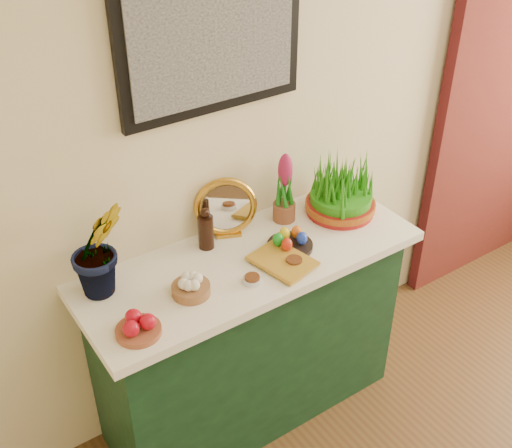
{
  "coord_description": "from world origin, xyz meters",
  "views": [
    {
      "loc": [
        -1.59,
        0.3,
        2.42
      ],
      "look_at": [
        -0.47,
        1.95,
        1.07
      ],
      "focal_mm": 45.0,
      "sensor_mm": 36.0,
      "label": 1
    }
  ],
  "objects_px": {
    "mirror": "(226,208)",
    "hyacinth_green": "(96,234)",
    "book": "(267,271)",
    "wheatgrass_sabzeh": "(341,191)",
    "sideboard": "(250,341)"
  },
  "relations": [
    {
      "from": "sideboard",
      "to": "book",
      "type": "distance_m",
      "value": 0.5
    },
    {
      "from": "sideboard",
      "to": "book",
      "type": "bearing_deg",
      "value": -93.92
    },
    {
      "from": "sideboard",
      "to": "hyacinth_green",
      "type": "relative_size",
      "value": 2.59
    },
    {
      "from": "hyacinth_green",
      "to": "mirror",
      "type": "distance_m",
      "value": 0.58
    },
    {
      "from": "sideboard",
      "to": "wheatgrass_sabzeh",
      "type": "height_order",
      "value": "wheatgrass_sabzeh"
    },
    {
      "from": "mirror",
      "to": "book",
      "type": "bearing_deg",
      "value": -93.37
    },
    {
      "from": "book",
      "to": "sideboard",
      "type": "bearing_deg",
      "value": 74.04
    },
    {
      "from": "mirror",
      "to": "hyacinth_green",
      "type": "bearing_deg",
      "value": -173.81
    },
    {
      "from": "hyacinth_green",
      "to": "book",
      "type": "bearing_deg",
      "value": -22.32
    },
    {
      "from": "sideboard",
      "to": "hyacinth_green",
      "type": "bearing_deg",
      "value": 167.66
    },
    {
      "from": "mirror",
      "to": "sideboard",
      "type": "bearing_deg",
      "value": -92.96
    },
    {
      "from": "sideboard",
      "to": "wheatgrass_sabzeh",
      "type": "xyz_separation_m",
      "value": [
        0.51,
        0.04,
        0.57
      ]
    },
    {
      "from": "hyacinth_green",
      "to": "book",
      "type": "distance_m",
      "value": 0.65
    },
    {
      "from": "mirror",
      "to": "book",
      "type": "height_order",
      "value": "mirror"
    },
    {
      "from": "wheatgrass_sabzeh",
      "to": "sideboard",
      "type": "bearing_deg",
      "value": -175.1
    }
  ]
}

